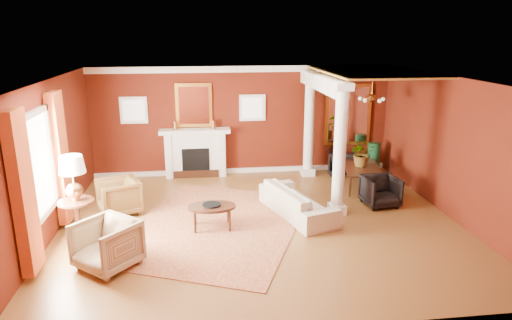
{
  "coord_description": "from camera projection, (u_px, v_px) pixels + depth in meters",
  "views": [
    {
      "loc": [
        -1.17,
        -8.54,
        3.81
      ],
      "look_at": [
        -0.01,
        0.67,
        1.15
      ],
      "focal_mm": 32.0,
      "sensor_mm": 36.0,
      "label": 1
    }
  ],
  "objects": [
    {
      "name": "crown_trim",
      "position": [
        243.0,
        69.0,
        11.86
      ],
      "size": [
        8.0,
        0.08,
        0.16
      ],
      "primitive_type": "cube",
      "color": "white",
      "rests_on": "room_shell"
    },
    {
      "name": "rug",
      "position": [
        215.0,
        225.0,
        9.2
      ],
      "size": [
        4.61,
        5.19,
        0.02
      ],
      "primitive_type": "cube",
      "rotation": [
        0.0,
        0.0,
        -0.4
      ],
      "color": "maroon",
      "rests_on": "ground"
    },
    {
      "name": "left_window",
      "position": [
        43.0,
        172.0,
        7.9
      ],
      "size": [
        0.21,
        2.55,
        2.6
      ],
      "color": "white",
      "rests_on": "room_shell"
    },
    {
      "name": "base_trim",
      "position": [
        244.0,
        170.0,
        12.62
      ],
      "size": [
        8.0,
        0.08,
        0.12
      ],
      "primitive_type": "cube",
      "color": "white",
      "rests_on": "ground"
    },
    {
      "name": "side_table",
      "position": [
        74.0,
        183.0,
        8.37
      ],
      "size": [
        0.65,
        0.65,
        1.62
      ],
      "rotation": [
        0.0,
        0.0,
        0.31
      ],
      "color": "black",
      "rests_on": "ground"
    },
    {
      "name": "flank_window_right",
      "position": [
        252.0,
        108.0,
        12.17
      ],
      "size": [
        0.7,
        0.07,
        0.7
      ],
      "color": "white",
      "rests_on": "room_shell"
    },
    {
      "name": "ground",
      "position": [
        260.0,
        223.0,
        9.34
      ],
      "size": [
        8.0,
        8.0,
        0.0
      ],
      "primitive_type": "plane",
      "color": "brown",
      "rests_on": "ground"
    },
    {
      "name": "green_urn",
      "position": [
        373.0,
        162.0,
        12.42
      ],
      "size": [
        0.37,
        0.37,
        0.89
      ],
      "color": "#154224",
      "rests_on": "ground"
    },
    {
      "name": "coffee_table",
      "position": [
        212.0,
        208.0,
        8.96
      ],
      "size": [
        0.95,
        0.95,
        0.48
      ],
      "rotation": [
        0.0,
        0.0,
        0.07
      ],
      "color": "black",
      "rests_on": "ground"
    },
    {
      "name": "column_back",
      "position": [
        309.0,
        124.0,
        12.01
      ],
      "size": [
        0.36,
        0.36,
        2.8
      ],
      "color": "white",
      "rests_on": "ground"
    },
    {
      "name": "column_front",
      "position": [
        340.0,
        149.0,
        9.43
      ],
      "size": [
        0.36,
        0.36,
        2.8
      ],
      "color": "white",
      "rests_on": "ground"
    },
    {
      "name": "dining_mirror",
      "position": [
        348.0,
        115.0,
        12.55
      ],
      "size": [
        1.3,
        0.07,
        1.7
      ],
      "color": "gold",
      "rests_on": "room_shell"
    },
    {
      "name": "coffee_book",
      "position": [
        209.0,
        201.0,
        8.85
      ],
      "size": [
        0.17,
        0.1,
        0.25
      ],
      "primitive_type": "imported",
      "rotation": [
        0.0,
        0.0,
        0.51
      ],
      "color": "black",
      "rests_on": "coffee_table"
    },
    {
      "name": "chandelier",
      "position": [
        372.0,
        98.0,
        10.78
      ],
      "size": [
        0.6,
        0.62,
        0.75
      ],
      "color": "#A56833",
      "rests_on": "room_shell"
    },
    {
      "name": "armchair_leopard",
      "position": [
        119.0,
        195.0,
        9.7
      ],
      "size": [
        1.02,
        1.05,
        0.84
      ],
      "primitive_type": "imported",
      "rotation": [
        0.0,
        0.0,
        -1.18
      ],
      "color": "black",
      "rests_on": "ground"
    },
    {
      "name": "header_beam",
      "position": [
        322.0,
        83.0,
        10.63
      ],
      "size": [
        0.3,
        3.2,
        0.32
      ],
      "primitive_type": "cube",
      "color": "white",
      "rests_on": "column_front"
    },
    {
      "name": "sofa",
      "position": [
        298.0,
        196.0,
        9.63
      ],
      "size": [
        1.23,
        2.2,
        0.83
      ],
      "primitive_type": "imported",
      "rotation": [
        0.0,
        0.0,
        1.88
      ],
      "color": "beige",
      "rests_on": "ground"
    },
    {
      "name": "flank_window_left",
      "position": [
        134.0,
        110.0,
        11.8
      ],
      "size": [
        0.7,
        0.07,
        0.7
      ],
      "color": "white",
      "rests_on": "room_shell"
    },
    {
      "name": "fireplace",
      "position": [
        196.0,
        153.0,
        12.16
      ],
      "size": [
        1.85,
        0.42,
        1.29
      ],
      "color": "white",
      "rests_on": "ground"
    },
    {
      "name": "dining_table",
      "position": [
        363.0,
        171.0,
        11.31
      ],
      "size": [
        0.85,
        1.62,
        0.86
      ],
      "primitive_type": "imported",
      "rotation": [
        0.0,
        0.0,
        1.37
      ],
      "color": "black",
      "rests_on": "ground"
    },
    {
      "name": "dining_chair_near",
      "position": [
        381.0,
        190.0,
        10.15
      ],
      "size": [
        0.79,
        0.75,
        0.75
      ],
      "primitive_type": "imported",
      "rotation": [
        0.0,
        0.0,
        0.11
      ],
      "color": "black",
      "rests_on": "ground"
    },
    {
      "name": "room_shell",
      "position": [
        261.0,
        126.0,
        8.78
      ],
      "size": [
        8.04,
        7.04,
        2.92
      ],
      "color": "#56160C",
      "rests_on": "ground"
    },
    {
      "name": "dining_chair_far",
      "position": [
        342.0,
        161.0,
        12.41
      ],
      "size": [
        0.87,
        0.84,
        0.73
      ],
      "primitive_type": "imported",
      "rotation": [
        0.0,
        0.0,
        2.85
      ],
      "color": "black",
      "rests_on": "ground"
    },
    {
      "name": "armchair_stripe",
      "position": [
        107.0,
        243.0,
        7.47
      ],
      "size": [
        1.2,
        1.19,
        0.9
      ],
      "primitive_type": "imported",
      "rotation": [
        0.0,
        0.0,
        -0.71
      ],
      "color": "tan",
      "rests_on": "ground"
    },
    {
      "name": "amber_ceiling",
      "position": [
        372.0,
        72.0,
        10.56
      ],
      "size": [
        2.3,
        3.4,
        0.04
      ],
      "primitive_type": "cube",
      "color": "gold",
      "rests_on": "room_shell"
    },
    {
      "name": "overmantel_mirror",
      "position": [
        194.0,
        105.0,
        11.95
      ],
      "size": [
        0.95,
        0.07,
        1.15
      ],
      "color": "gold",
      "rests_on": "fireplace"
    },
    {
      "name": "potted_plant",
      "position": [
        363.0,
        144.0,
        11.17
      ],
      "size": [
        0.59,
        0.66,
        0.51
      ],
      "primitive_type": "imported",
      "rotation": [
        0.0,
        0.0,
        0.01
      ],
      "color": "#26591E",
      "rests_on": "dining_table"
    }
  ]
}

